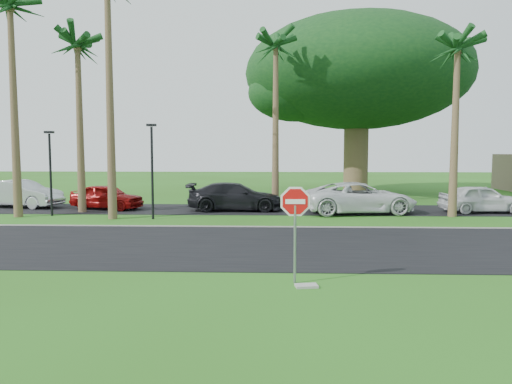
{
  "coord_description": "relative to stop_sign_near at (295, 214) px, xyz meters",
  "views": [
    {
      "loc": [
        -0.0,
        -15.54,
        3.42
      ],
      "look_at": [
        -0.73,
        3.25,
        1.8
      ],
      "focal_mm": 35.0,
      "sensor_mm": 36.0,
      "label": 1
    }
  ],
  "objects": [
    {
      "name": "canopy_tree",
      "position": [
        5.5,
        25.0,
        7.17
      ],
      "size": [
        16.5,
        16.5,
        13.12
      ],
      "color": "brown",
      "rests_on": "ground"
    },
    {
      "name": "car_dark",
      "position": [
        -2.72,
        14.98,
        -1.0
      ],
      "size": [
        5.34,
        2.23,
        1.54
      ],
      "primitive_type": "imported",
      "rotation": [
        0.0,
        0.0,
        1.58
      ],
      "color": "black",
      "rests_on": "ground"
    },
    {
      "name": "ground",
      "position": [
        -0.5,
        3.0,
        -1.77
      ],
      "size": [
        120.0,
        120.0,
        0.0
      ],
      "primitive_type": "plane",
      "color": "#275114",
      "rests_on": "ground"
    },
    {
      "name": "streetlight_right",
      "position": [
        -6.5,
        11.5,
        0.88
      ],
      "size": [
        0.45,
        0.25,
        4.64
      ],
      "color": "black",
      "rests_on": "ground"
    },
    {
      "name": "road",
      "position": [
        -0.5,
        5.0,
        -1.76
      ],
      "size": [
        120.0,
        8.0,
        0.02
      ],
      "primitive_type": "cube",
      "color": "black",
      "rests_on": "ground"
    },
    {
      "name": "palm_right_near",
      "position": [
        8.5,
        13.0,
        6.42
      ],
      "size": [
        5.0,
        5.0,
        9.5
      ],
      "color": "brown",
      "rests_on": "ground"
    },
    {
      "name": "utility_slab",
      "position": [
        0.28,
        -0.36,
        -1.74
      ],
      "size": [
        0.6,
        0.43,
        0.06
      ],
      "primitive_type": "cube",
      "rotation": [
        0.0,
        0.0,
        0.16
      ],
      "color": "gray",
      "rests_on": "ground"
    },
    {
      "name": "curb",
      "position": [
        -0.5,
        9.05,
        -1.74
      ],
      "size": [
        120.0,
        0.12,
        0.06
      ],
      "primitive_type": "cube",
      "color": "gray",
      "rests_on": "ground"
    },
    {
      "name": "car_minivan",
      "position": [
        3.96,
        13.98,
        -0.95
      ],
      "size": [
        6.28,
        3.59,
        1.65
      ],
      "primitive_type": "imported",
      "rotation": [
        0.0,
        0.0,
        1.72
      ],
      "color": "silver",
      "rests_on": "ground"
    },
    {
      "name": "stop_sign_near",
      "position": [
        0.0,
        0.0,
        0.0
      ],
      "size": [
        1.05,
        0.07,
        2.62
      ],
      "color": "gray",
      "rests_on": "ground"
    },
    {
      "name": "palm_center",
      "position": [
        -0.5,
        17.0,
        7.39
      ],
      "size": [
        5.0,
        5.0,
        10.5
      ],
      "color": "brown",
      "rests_on": "ground"
    },
    {
      "name": "car_silver",
      "position": [
        -15.4,
        15.97,
        -0.98
      ],
      "size": [
        5.08,
        2.64,
        1.6
      ],
      "primitive_type": "imported",
      "rotation": [
        0.0,
        0.0,
        1.37
      ],
      "color": "#BBBDC3",
      "rests_on": "ground"
    },
    {
      "name": "car_red",
      "position": [
        -10.08,
        15.31,
        -1.07
      ],
      "size": [
        4.45,
        2.67,
        1.42
      ],
      "primitive_type": "imported",
      "rotation": [
        0.0,
        0.0,
        1.32
      ],
      "color": "maroon",
      "rests_on": "ground"
    },
    {
      "name": "car_pickup",
      "position": [
        10.6,
        14.56,
        -1.03
      ],
      "size": [
        4.45,
        1.96,
        1.49
      ],
      "primitive_type": "imported",
      "rotation": [
        0.0,
        0.0,
        1.62
      ],
      "color": "silver",
      "rests_on": "ground"
    },
    {
      "name": "streetlight_left",
      "position": [
        -12.0,
        12.5,
        0.72
      ],
      "size": [
        0.45,
        0.25,
        4.34
      ],
      "color": "black",
      "rests_on": "ground"
    },
    {
      "name": "parking_strip",
      "position": [
        -0.5,
        15.5,
        -1.76
      ],
      "size": [
        120.0,
        5.0,
        0.02
      ],
      "primitive_type": "cube",
      "color": "black",
      "rests_on": "ground"
    },
    {
      "name": "palm_left_far",
      "position": [
        -13.5,
        12.0,
        8.36
      ],
      "size": [
        5.0,
        5.0,
        11.5
      ],
      "color": "brown",
      "rests_on": "ground"
    },
    {
      "name": "palm_left_mid",
      "position": [
        -11.0,
        14.0,
        6.9
      ],
      "size": [
        5.0,
        5.0,
        10.0
      ],
      "color": "brown",
      "rests_on": "ground"
    }
  ]
}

